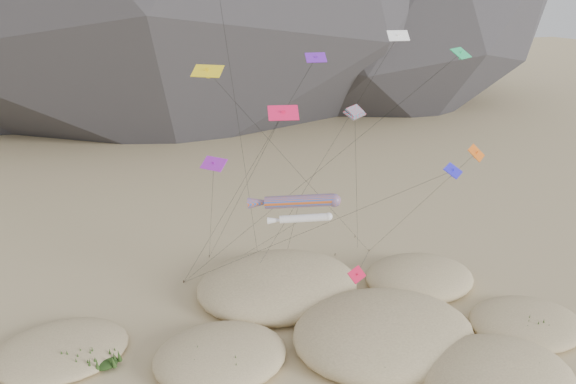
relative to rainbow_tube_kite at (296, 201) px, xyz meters
name	(u,v)px	position (x,y,z in m)	size (l,w,h in m)	color
dunes	(332,344)	(1.17, -6.04, -10.95)	(50.95, 39.31, 4.10)	#CCB789
dune_grass	(344,363)	(0.99, -8.75, -10.87)	(41.03, 29.42, 1.58)	black
kite_stakes	(289,261)	(3.08, 10.69, -11.57)	(22.02, 7.89, 0.30)	#3F2D1E
rainbow_tube_kite	(296,201)	(0.00, 0.00, 0.00)	(7.60, 14.47, 12.64)	#DF5A17
white_tube_kite	(301,219)	(0.74, 0.70, -2.00)	(5.64, 14.20, 10.32)	white
multi_parafoil	(355,114)	(5.10, -0.43, 7.45)	(8.37, 13.43, 19.87)	red
delta_kites	(349,127)	(4.04, -1.66, 6.68)	(24.96, 22.93, 25.66)	yellow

